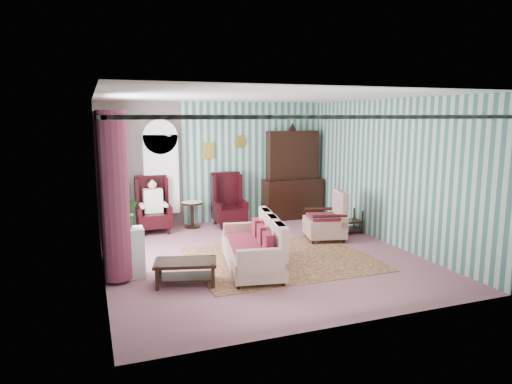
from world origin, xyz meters
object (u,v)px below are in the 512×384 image
object	(u,v)px
seated_woman	(153,206)
coffee_table	(186,273)
round_side_table	(192,215)
plant_stand	(126,253)
bookcase	(161,180)
wingback_left	(153,205)
floral_armchair	(325,217)
wingback_right	(229,200)
nest_table	(350,221)
sofa	(252,243)
dresser_hutch	(293,172)

from	to	relation	value
seated_woman	coffee_table	world-z (taller)	seated_woman
round_side_table	plant_stand	bearing A→B (deg)	-120.38
bookcase	plant_stand	size ratio (longest dim) A/B	2.80
wingback_left	floral_armchair	size ratio (longest dim) A/B	1.30
bookcase	seated_woman	distance (m)	0.70
round_side_table	floral_armchair	bearing A→B (deg)	-40.33
round_side_table	coffee_table	world-z (taller)	round_side_table
seated_woman	bookcase	bearing A→B (deg)	57.34
wingback_right	nest_table	distance (m)	2.81
wingback_right	seated_woman	distance (m)	1.75
plant_stand	sofa	bearing A→B (deg)	-10.55
wingback_left	round_side_table	world-z (taller)	wingback_left
nest_table	plant_stand	distance (m)	5.02
bookcase	nest_table	size ratio (longest dim) A/B	4.15
seated_woman	nest_table	xyz separation A→B (m)	(4.07, -1.55, -0.32)
round_side_table	coffee_table	bearing A→B (deg)	-103.97
seated_woman	round_side_table	bearing A→B (deg)	9.46
bookcase	floral_armchair	distance (m)	3.81
dresser_hutch	round_side_table	xyz separation A→B (m)	(-2.60, -0.12, -0.88)
dresser_hutch	seated_woman	bearing A→B (deg)	-175.59
wingback_right	round_side_table	distance (m)	0.92
plant_stand	coffee_table	bearing A→B (deg)	-37.82
dresser_hutch	wingback_left	distance (m)	3.55
wingback_left	floral_armchair	xyz separation A→B (m)	(3.26, -1.86, -0.14)
wingback_right	round_side_table	size ratio (longest dim) A/B	2.08
round_side_table	nest_table	xyz separation A→B (m)	(3.17, -1.70, -0.03)
nest_table	coffee_table	bearing A→B (deg)	-155.60
bookcase	coffee_table	distance (m)	3.90
floral_armchair	nest_table	bearing A→B (deg)	-55.77
bookcase	seated_woman	size ratio (longest dim) A/B	1.90
dresser_hutch	floral_armchair	world-z (taller)	dresser_hutch
dresser_hutch	wingback_left	world-z (taller)	dresser_hutch
wingback_right	seated_woman	bearing A→B (deg)	180.00
seated_woman	wingback_left	bearing A→B (deg)	0.00
wingback_left	sofa	bearing A→B (deg)	-68.98
wingback_left	coffee_table	size ratio (longest dim) A/B	1.33
round_side_table	seated_woman	bearing A→B (deg)	-170.54
wingback_left	round_side_table	distance (m)	0.97
wingback_left	wingback_right	world-z (taller)	same
sofa	coffee_table	world-z (taller)	sofa
sofa	floral_armchair	size ratio (longest dim) A/B	1.92
round_side_table	sofa	distance (m)	3.29
seated_woman	sofa	distance (m)	3.35
dresser_hutch	round_side_table	size ratio (longest dim) A/B	3.93
wingback_right	floral_armchair	world-z (taller)	wingback_right
wingback_right	sofa	distance (m)	3.17
wingback_right	round_side_table	world-z (taller)	wingback_right
nest_table	plant_stand	bearing A→B (deg)	-166.16
seated_woman	nest_table	world-z (taller)	seated_woman
wingback_right	floral_armchair	size ratio (longest dim) A/B	1.30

